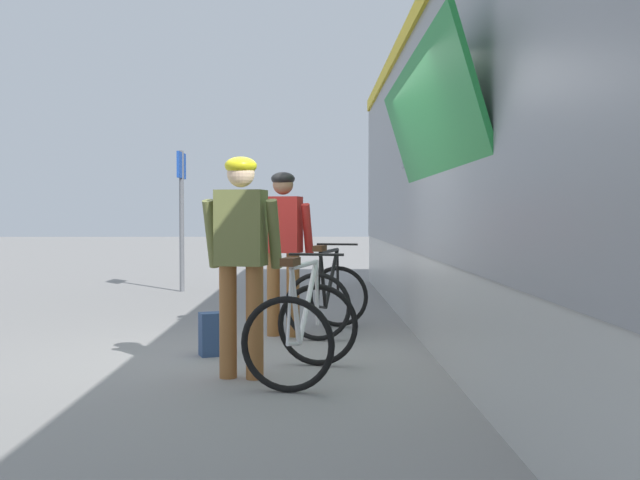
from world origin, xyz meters
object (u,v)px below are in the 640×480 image
object	(u,v)px
platform_sign_post	(182,196)
bicycle_far_white	(303,328)
cyclist_far_in_olive	(241,246)
cyclist_near_in_red	(283,238)
backpack_on_platform	(215,334)
bicycle_near_black	(328,297)
train_car	(624,135)

from	to	relation	value
platform_sign_post	bicycle_far_white	bearing A→B (deg)	-72.75
cyclist_far_in_olive	platform_sign_post	size ratio (longest dim) A/B	0.73
cyclist_far_in_olive	bicycle_far_white	size ratio (longest dim) A/B	1.47
cyclist_near_in_red	backpack_on_platform	world-z (taller)	cyclist_near_in_red
bicycle_far_white	backpack_on_platform	world-z (taller)	bicycle_far_white
bicycle_far_white	backpack_on_platform	bearing A→B (deg)	129.81
bicycle_near_black	bicycle_far_white	bearing A→B (deg)	-96.05
train_car	bicycle_far_white	distance (m)	3.11
cyclist_far_in_olive	bicycle_near_black	world-z (taller)	cyclist_far_in_olive
cyclist_far_in_olive	bicycle_far_white	distance (m)	0.82
backpack_on_platform	platform_sign_post	bearing A→B (deg)	82.25
bicycle_far_white	backpack_on_platform	xyz separation A→B (m)	(-0.83, 1.00, -0.20)
cyclist_near_in_red	platform_sign_post	size ratio (longest dim) A/B	0.73
platform_sign_post	cyclist_near_in_red	bearing A→B (deg)	-68.38
train_car	backpack_on_platform	world-z (taller)	train_car
platform_sign_post	backpack_on_platform	bearing A→B (deg)	-77.42
train_car	cyclist_near_in_red	xyz separation A→B (m)	(-2.91, 1.82, -0.91)
cyclist_far_in_olive	bicycle_near_black	bearing A→B (deg)	72.23
train_car	cyclist_far_in_olive	bearing A→B (deg)	-174.47
train_car	bicycle_far_white	world-z (taller)	train_car
bicycle_near_black	backpack_on_platform	distance (m)	1.71
cyclist_far_in_olive	cyclist_near_in_red	bearing A→B (deg)	83.30
bicycle_far_white	platform_sign_post	world-z (taller)	platform_sign_post
cyclist_near_in_red	backpack_on_platform	distance (m)	1.53
cyclist_far_in_olive	backpack_on_platform	world-z (taller)	cyclist_far_in_olive
bicycle_near_black	bicycle_far_white	size ratio (longest dim) A/B	1.01
cyclist_far_in_olive	platform_sign_post	xyz separation A→B (m)	(-1.67, 6.97, 0.57)
cyclist_near_in_red	cyclist_far_in_olive	bearing A→B (deg)	-96.70
cyclist_near_in_red	bicycle_near_black	xyz separation A→B (m)	(0.49, 0.18, -0.65)
train_car	platform_sign_post	world-z (taller)	train_car
bicycle_near_black	backpack_on_platform	world-z (taller)	bicycle_near_black
cyclist_far_in_olive	backpack_on_platform	size ratio (longest dim) A/B	4.40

